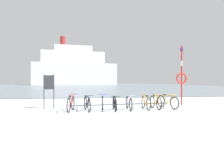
# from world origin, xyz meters

# --- Properties ---
(ground) EXTENTS (80.00, 132.00, 0.08)m
(ground) POSITION_xyz_m (0.00, 53.90, -0.04)
(ground) COLOR silver
(bike_rack) EXTENTS (5.06, 0.61, 0.31)m
(bike_rack) POSITION_xyz_m (-0.18, 2.62, 0.27)
(bike_rack) COLOR #4C5156
(bike_rack) RESTS_ON ground
(bicycle_0) EXTENTS (0.46, 1.67, 0.82)m
(bicycle_0) POSITION_xyz_m (-2.74, 2.44, 0.37)
(bicycle_0) COLOR black
(bicycle_0) RESTS_ON ground
(bicycle_1) EXTENTS (0.46, 1.63, 0.79)m
(bicycle_1) POSITION_xyz_m (-1.97, 2.48, 0.36)
(bicycle_1) COLOR black
(bicycle_1) RESTS_ON ground
(bicycle_2) EXTENTS (0.46, 1.71, 0.76)m
(bicycle_2) POSITION_xyz_m (-1.20, 2.63, 0.35)
(bicycle_2) COLOR black
(bicycle_2) RESTS_ON ground
(bicycle_3) EXTENTS (0.46, 1.65, 0.75)m
(bicycle_3) POSITION_xyz_m (-0.61, 2.45, 0.34)
(bicycle_3) COLOR black
(bicycle_3) RESTS_ON ground
(bicycle_4) EXTENTS (0.46, 1.63, 0.76)m
(bicycle_4) POSITION_xyz_m (0.14, 2.60, 0.34)
(bicycle_4) COLOR black
(bicycle_4) RESTS_ON ground
(bicycle_5) EXTENTS (0.46, 1.67, 0.78)m
(bicycle_5) POSITION_xyz_m (1.05, 2.64, 0.35)
(bicycle_5) COLOR black
(bicycle_5) RESTS_ON ground
(bicycle_6) EXTENTS (0.46, 1.62, 0.78)m
(bicycle_6) POSITION_xyz_m (1.61, 2.73, 0.35)
(bicycle_6) COLOR black
(bicycle_6) RESTS_ON ground
(bicycle_7) EXTENTS (0.63, 1.71, 0.78)m
(bicycle_7) POSITION_xyz_m (2.33, 2.88, 0.35)
(bicycle_7) COLOR black
(bicycle_7) RESTS_ON ground
(info_sign) EXTENTS (0.55, 0.14, 1.82)m
(info_sign) POSITION_xyz_m (-3.96, 3.56, 1.22)
(info_sign) COLOR #33383D
(info_sign) RESTS_ON ground
(rescue_post) EXTENTS (0.70, 0.11, 3.64)m
(rescue_post) POSITION_xyz_m (3.78, 4.13, 1.74)
(rescue_post) COLOR red
(rescue_post) RESTS_ON ground
(ferry_ship) EXTENTS (38.29, 17.85, 21.83)m
(ferry_ship) POSITION_xyz_m (-6.98, 85.51, 7.34)
(ferry_ship) COLOR white
(ferry_ship) RESTS_ON ground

